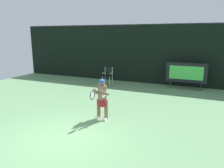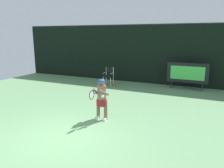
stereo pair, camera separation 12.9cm
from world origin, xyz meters
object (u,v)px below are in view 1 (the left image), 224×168
object	(u,v)px
water_bottle	(114,85)
tennis_player	(102,98)
tennis_racket	(93,95)
scoreboard	(186,73)
umpire_chair	(108,75)

from	to	relation	value
water_bottle	tennis_player	world-z (taller)	tennis_player
water_bottle	tennis_player	size ratio (longest dim) A/B	0.18
tennis_racket	water_bottle	bearing A→B (deg)	87.79
scoreboard	umpire_chair	distance (m)	4.55
scoreboard	tennis_player	xyz separation A→B (m)	(-2.33, -5.90, -0.13)
umpire_chair	scoreboard	bearing A→B (deg)	9.40
scoreboard	tennis_racket	bearing A→B (deg)	-109.83
umpire_chair	tennis_player	world-z (taller)	tennis_player
tennis_player	water_bottle	bearing A→B (deg)	108.54
umpire_chair	tennis_racket	bearing A→B (deg)	-69.94
umpire_chair	water_bottle	bearing A→B (deg)	-31.76
scoreboard	water_bottle	bearing A→B (deg)	-164.92
umpire_chair	water_bottle	world-z (taller)	umpire_chair
scoreboard	umpire_chair	xyz separation A→B (m)	(-4.47, -0.74, -0.33)
umpire_chair	water_bottle	xyz separation A→B (m)	(0.52, -0.32, -0.50)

